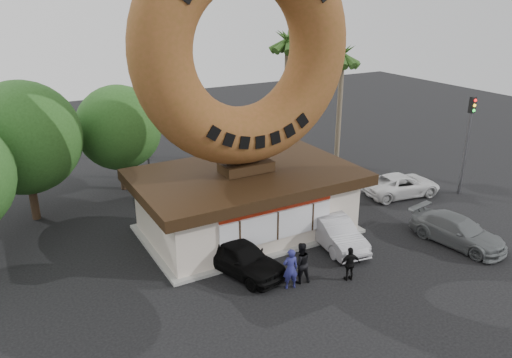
{
  "coord_description": "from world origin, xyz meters",
  "views": [
    {
      "loc": [
        -11.19,
        -14.94,
        11.84
      ],
      "look_at": [
        -0.55,
        4.0,
        3.65
      ],
      "focal_mm": 35.0,
      "sensor_mm": 36.0,
      "label": 1
    }
  ],
  "objects": [
    {
      "name": "ground",
      "position": [
        0.0,
        0.0,
        0.0
      ],
      "size": [
        90.0,
        90.0,
        0.0
      ],
      "primitive_type": "plane",
      "color": "black",
      "rests_on": "ground"
    },
    {
      "name": "car_silver",
      "position": [
        2.98,
        2.45,
        0.74
      ],
      "size": [
        2.16,
        4.67,
        1.48
      ],
      "primitive_type": "imported",
      "rotation": [
        0.0,
        0.0,
        -0.13
      ],
      "color": "#A3A2A7",
      "rests_on": "ground"
    },
    {
      "name": "car_black",
      "position": [
        -2.23,
        2.45,
        0.77
      ],
      "size": [
        3.07,
        4.84,
        1.53
      ],
      "primitive_type": "imported",
      "rotation": [
        0.0,
        0.0,
        0.3
      ],
      "color": "black",
      "rests_on": "ground"
    },
    {
      "name": "person_right",
      "position": [
        1.6,
        -0.48,
        0.79
      ],
      "size": [
        0.99,
        0.59,
        1.58
      ],
      "primitive_type": "imported",
      "rotation": [
        0.0,
        0.0,
        2.91
      ],
      "color": "black",
      "rests_on": "ground"
    },
    {
      "name": "person_center",
      "position": [
        -0.35,
        0.45,
        0.93
      ],
      "size": [
        1.04,
        0.88,
        1.86
      ],
      "primitive_type": "imported",
      "rotation": [
        0.0,
        0.0,
        2.92
      ],
      "color": "black",
      "rests_on": "ground"
    },
    {
      "name": "tree_west",
      "position": [
        -9.5,
        13.0,
        4.64
      ],
      "size": [
        6.0,
        6.0,
        7.65
      ],
      "color": "#473321",
      "rests_on": "ground"
    },
    {
      "name": "palm_far",
      "position": [
        11.0,
        12.5,
        7.48
      ],
      "size": [
        2.6,
        2.6,
        8.75
      ],
      "color": "#726651",
      "rests_on": "ground"
    },
    {
      "name": "donut_shop",
      "position": [
        0.0,
        5.98,
        1.77
      ],
      "size": [
        11.2,
        7.2,
        3.8
      ],
      "color": "beige",
      "rests_on": "ground"
    },
    {
      "name": "giant_donut",
      "position": [
        0.0,
        6.0,
        9.34
      ],
      "size": [
        11.07,
        2.82,
        11.07
      ],
      "primitive_type": "torus",
      "rotation": [
        1.57,
        0.0,
        0.0
      ],
      "color": "brown",
      "rests_on": "donut_shop"
    },
    {
      "name": "person_left",
      "position": [
        -0.98,
        0.27,
        0.92
      ],
      "size": [
        0.75,
        0.58,
        1.84
      ],
      "primitive_type": "imported",
      "rotation": [
        0.0,
        0.0,
        2.92
      ],
      "color": "navy",
      "rests_on": "ground"
    },
    {
      "name": "traffic_signal",
      "position": [
        14.0,
        3.99,
        3.87
      ],
      "size": [
        0.3,
        0.38,
        6.07
      ],
      "color": "#59595E",
      "rests_on": "ground"
    },
    {
      "name": "tree_mid",
      "position": [
        -4.0,
        15.0,
        4.02
      ],
      "size": [
        5.2,
        5.2,
        6.63
      ],
      "color": "#473321",
      "rests_on": "ground"
    },
    {
      "name": "car_white",
      "position": [
        10.62,
        5.6,
        0.68
      ],
      "size": [
        5.18,
        3.02,
        1.35
      ],
      "primitive_type": "imported",
      "rotation": [
        0.0,
        0.0,
        1.41
      ],
      "color": "silver",
      "rests_on": "ground"
    },
    {
      "name": "car_grey",
      "position": [
        8.44,
        -0.46,
        0.7
      ],
      "size": [
        2.7,
        5.06,
        1.4
      ],
      "primitive_type": "imported",
      "rotation": [
        0.0,
        0.0,
        0.16
      ],
      "color": "slate",
      "rests_on": "ground"
    },
    {
      "name": "palm_near",
      "position": [
        7.5,
        14.0,
        8.41
      ],
      "size": [
        2.6,
        2.6,
        9.75
      ],
      "color": "#726651",
      "rests_on": "ground"
    },
    {
      "name": "street_lamp",
      "position": [
        -1.86,
        16.0,
        4.48
      ],
      "size": [
        2.11,
        0.2,
        8.0
      ],
      "color": "#59595E",
      "rests_on": "ground"
    }
  ]
}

